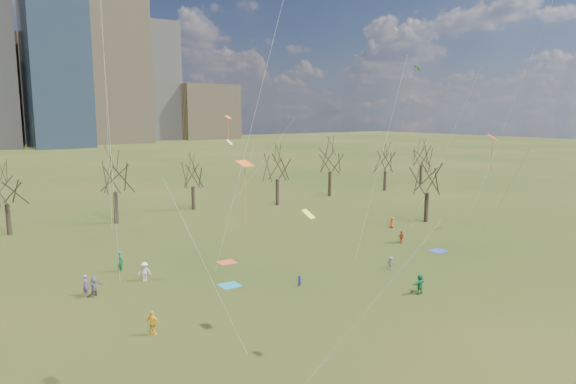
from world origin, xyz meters
TOP-DOWN VIEW (x-y plane):
  - ground at (0.00, 0.00)m, footprint 500.00×500.00m
  - bare_tree_row at (-0.09, 37.22)m, footprint 113.04×29.80m
  - blanket_teal at (-6.66, 10.84)m, footprint 1.60×1.50m
  - blanket_navy at (15.83, 7.90)m, footprint 1.60×1.50m
  - blanket_crimson at (-3.72, 16.75)m, footprint 1.60×1.50m
  - person_3 at (7.18, 6.21)m, footprint 0.79×0.94m
  - person_4 at (-15.16, 5.34)m, footprint 0.87×0.98m
  - person_5 at (4.53, 0.60)m, footprint 1.55×0.69m
  - person_7 at (-16.86, 15.28)m, footprint 0.46×0.63m
  - person_8 at (-2.11, 7.37)m, footprint 0.48×0.54m
  - person_9 at (-11.92, 15.93)m, footprint 1.23×1.05m
  - person_10 at (15.13, 12.25)m, footprint 0.82×0.37m
  - person_11 at (-16.36, 14.55)m, footprint 1.59×1.05m
  - person_12 at (19.82, 18.03)m, footprint 0.47×0.68m
  - person_13 at (-12.76, 19.73)m, footprint 0.59×0.76m
  - kites_airborne at (1.48, 11.33)m, footprint 68.17×46.96m

SIDE VIEW (x-z plane):
  - ground at x=0.00m, z-range 0.00..0.00m
  - blanket_teal at x=-6.66m, z-range 0.00..0.03m
  - blanket_navy at x=15.83m, z-range 0.00..0.03m
  - blanket_crimson at x=-3.72m, z-range 0.00..0.03m
  - person_8 at x=-2.11m, z-range 0.00..0.92m
  - person_3 at x=7.18m, z-range 0.00..1.26m
  - person_12 at x=19.82m, z-range 0.00..1.34m
  - person_10 at x=15.13m, z-range 0.00..1.37m
  - person_4 at x=-15.16m, z-range 0.00..1.59m
  - person_7 at x=-16.86m, z-range 0.00..1.60m
  - person_5 at x=4.53m, z-range 0.00..1.61m
  - person_11 at x=-16.36m, z-range 0.00..1.64m
  - person_9 at x=-11.92m, z-range 0.00..1.65m
  - person_13 at x=-12.76m, z-range 0.00..1.85m
  - bare_tree_row at x=-0.09m, z-range 1.37..10.87m
  - kites_airborne at x=1.48m, z-range -2.60..28.55m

